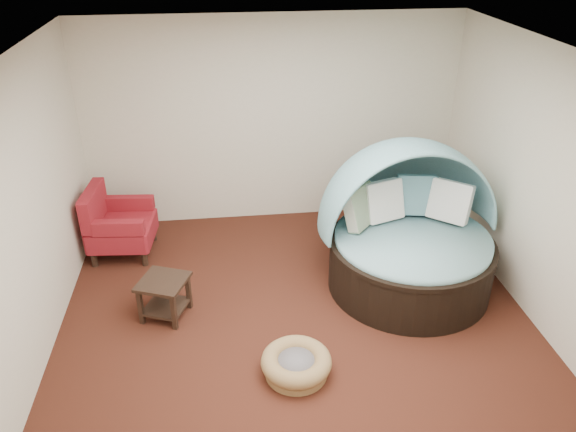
{
  "coord_description": "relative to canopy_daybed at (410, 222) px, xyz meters",
  "views": [
    {
      "loc": [
        -0.69,
        -4.67,
        3.84
      ],
      "look_at": [
        -0.03,
        0.6,
        0.99
      ],
      "focal_mm": 35.0,
      "sensor_mm": 36.0,
      "label": 1
    }
  ],
  "objects": [
    {
      "name": "side_table",
      "position": [
        -2.75,
        -0.32,
        -0.5
      ],
      "size": [
        0.62,
        0.62,
        0.46
      ],
      "rotation": [
        0.0,
        0.0,
        -0.38
      ],
      "color": "black",
      "rests_on": "floor"
    },
    {
      "name": "wall_left",
      "position": [
        -3.86,
        -0.64,
        0.61
      ],
      "size": [
        0.0,
        5.0,
        5.0
      ],
      "primitive_type": "plane",
      "rotation": [
        1.57,
        0.0,
        1.57
      ],
      "color": "beige",
      "rests_on": "floor"
    },
    {
      "name": "wall_back",
      "position": [
        -1.36,
        1.86,
        0.61
      ],
      "size": [
        5.0,
        0.0,
        5.0
      ],
      "primitive_type": "plane",
      "rotation": [
        1.57,
        0.0,
        0.0
      ],
      "color": "beige",
      "rests_on": "floor"
    },
    {
      "name": "wall_front",
      "position": [
        -1.36,
        -3.14,
        0.61
      ],
      "size": [
        5.0,
        0.0,
        5.0
      ],
      "primitive_type": "plane",
      "rotation": [
        -1.57,
        0.0,
        0.0
      ],
      "color": "beige",
      "rests_on": "floor"
    },
    {
      "name": "floor",
      "position": [
        -1.36,
        -0.64,
        -0.79
      ],
      "size": [
        5.0,
        5.0,
        0.0
      ],
      "primitive_type": "plane",
      "color": "#462014",
      "rests_on": "ground"
    },
    {
      "name": "wall_right",
      "position": [
        1.14,
        -0.64,
        0.61
      ],
      "size": [
        0.0,
        5.0,
        5.0
      ],
      "primitive_type": "plane",
      "rotation": [
        1.57,
        0.0,
        -1.57
      ],
      "color": "beige",
      "rests_on": "floor"
    },
    {
      "name": "ceiling",
      "position": [
        -1.36,
        -0.64,
        2.01
      ],
      "size": [
        5.0,
        5.0,
        0.0
      ],
      "primitive_type": "plane",
      "rotation": [
        3.14,
        0.0,
        0.0
      ],
      "color": "white",
      "rests_on": "wall_back"
    },
    {
      "name": "canopy_daybed",
      "position": [
        0.0,
        0.0,
        0.0
      ],
      "size": [
        2.09,
        1.99,
        1.71
      ],
      "rotation": [
        0.0,
        0.0,
        0.07
      ],
      "color": "black",
      "rests_on": "floor"
    },
    {
      "name": "pet_basket",
      "position": [
        -1.48,
        -1.37,
        -0.67
      ],
      "size": [
        0.73,
        0.73,
        0.23
      ],
      "rotation": [
        0.0,
        0.0,
        -0.09
      ],
      "color": "olive",
      "rests_on": "floor"
    },
    {
      "name": "red_armchair",
      "position": [
        -3.42,
        1.06,
        -0.37
      ],
      "size": [
        0.84,
        0.84,
        0.91
      ],
      "rotation": [
        0.0,
        0.0,
        -0.09
      ],
      "color": "black",
      "rests_on": "floor"
    }
  ]
}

